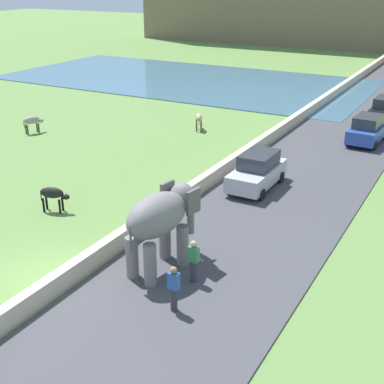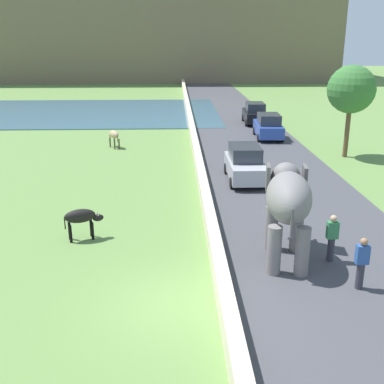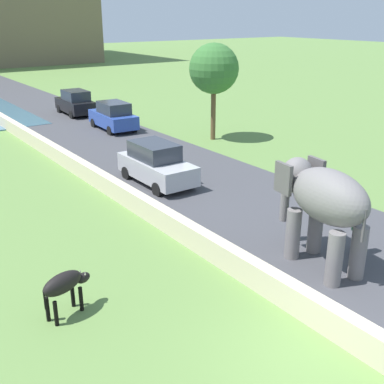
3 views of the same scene
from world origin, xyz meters
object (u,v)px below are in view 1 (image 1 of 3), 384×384
person_beside_elephant (194,261)px  car_silver (257,171)px  elephant (161,218)px  car_blue (368,129)px  person_trailing (174,288)px  cow_tan (199,118)px  cow_black (53,194)px  cow_grey (32,121)px

person_beside_elephant → car_silver: car_silver is taller
elephant → car_blue: size_ratio=0.87×
car_blue → car_silver: 10.76m
elephant → person_trailing: bearing=-50.0°
cow_tan → cow_black: 14.86m
elephant → cow_black: size_ratio=2.51×
car_silver → cow_black: car_silver is taller
car_silver → cow_tan: car_silver is taller
cow_tan → cow_black: bearing=-87.5°
elephant → person_trailing: (1.71, -2.04, -1.16)m
car_blue → cow_tan: (-10.66, -2.44, -0.06)m
elephant → cow_black: 7.26m
car_silver → car_blue: bearing=73.0°
person_beside_elephant → car_silver: bearing=99.1°
person_beside_elephant → cow_black: (-8.33, 2.15, -0.04)m
person_beside_elephant → cow_grey: bearing=149.1°
cow_black → car_silver: bearing=45.5°
elephant → car_silver: elephant is taller
car_silver → cow_black: 9.80m
person_trailing → cow_black: 9.46m
elephant → cow_grey: 20.00m
cow_tan → cow_black: same height
cow_black → cow_grey: bearing=138.6°
car_blue → cow_tan: car_blue is taller
person_beside_elephant → person_trailing: size_ratio=1.00×
person_beside_elephant → car_blue: bearing=85.1°
elephant → cow_tan: size_ratio=2.60×
cow_tan → cow_grey: 11.10m
cow_grey → cow_tan: bearing=33.0°
person_trailing → cow_tan: size_ratio=1.19×
elephant → person_trailing: 2.90m
person_beside_elephant → person_trailing: (0.28, -1.78, 0.00)m
car_blue → cow_tan: size_ratio=2.98×
elephant → car_blue: (3.11, 19.17, -1.14)m
elephant → car_silver: bearing=90.2°
person_beside_elephant → car_blue: car_blue is taller
cow_grey → elephant: bearing=-32.4°
elephant → cow_tan: bearing=114.3°
person_trailing → cow_tan: (-9.26, 18.77, -0.04)m
car_blue → cow_tan: 10.94m
car_silver → cow_grey: (-16.83, 1.80, -0.06)m
cow_grey → car_silver: bearing=-6.1°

